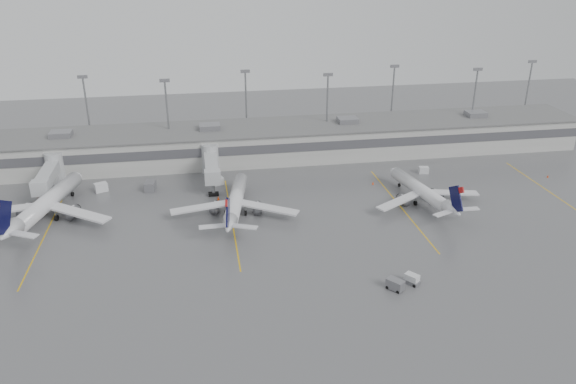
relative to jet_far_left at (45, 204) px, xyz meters
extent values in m
plane|color=#525255|center=(53.52, -30.09, -3.24)|extent=(260.00, 260.00, 0.00)
cube|color=#A2A29D|center=(53.52, 27.91, 0.76)|extent=(150.00, 16.00, 8.00)
cube|color=#47474C|center=(53.52, 19.86, 1.76)|extent=(150.00, 0.15, 2.20)
cube|color=#606060|center=(53.52, 27.91, 4.81)|extent=(152.00, 17.00, 0.30)
cube|color=slate|center=(-1.48, 27.91, 5.56)|extent=(5.00, 4.00, 1.30)
cube|color=slate|center=(103.52, 27.91, 5.56)|extent=(5.00, 4.00, 1.30)
cylinder|color=gray|center=(3.52, 37.41, 6.76)|extent=(0.44, 0.44, 20.00)
cube|color=slate|center=(3.52, 37.41, 16.96)|extent=(2.40, 0.50, 0.80)
cylinder|color=gray|center=(23.52, 29.91, 6.76)|extent=(0.44, 0.44, 20.00)
cube|color=slate|center=(23.52, 29.91, 16.96)|extent=(2.40, 0.50, 0.80)
cylinder|color=gray|center=(43.52, 37.41, 6.76)|extent=(0.44, 0.44, 20.00)
cube|color=slate|center=(43.52, 37.41, 16.96)|extent=(2.40, 0.50, 0.80)
cylinder|color=gray|center=(63.52, 29.91, 6.76)|extent=(0.44, 0.44, 20.00)
cube|color=slate|center=(63.52, 29.91, 16.96)|extent=(2.40, 0.50, 0.80)
cylinder|color=gray|center=(83.52, 37.41, 6.76)|extent=(0.44, 0.44, 20.00)
cube|color=slate|center=(83.52, 37.41, 16.96)|extent=(2.40, 0.50, 0.80)
cylinder|color=gray|center=(103.52, 29.91, 6.76)|extent=(0.44, 0.44, 20.00)
cube|color=slate|center=(103.52, 29.91, 16.96)|extent=(2.40, 0.50, 0.80)
cylinder|color=gray|center=(123.52, 37.41, 6.76)|extent=(0.44, 0.44, 20.00)
cube|color=slate|center=(123.52, 37.41, 16.96)|extent=(2.40, 0.50, 0.80)
cylinder|color=#A5A8AB|center=(-1.98, 19.91, 0.26)|extent=(4.00, 4.00, 7.00)
cube|color=#A5A8AB|center=(-1.98, 13.41, 1.06)|extent=(2.80, 13.00, 2.60)
cube|color=#A5A8AB|center=(-1.98, 5.91, 1.06)|extent=(3.40, 2.40, 3.00)
cylinder|color=gray|center=(-1.98, 5.91, -1.84)|extent=(0.70, 0.70, 2.80)
cube|color=black|center=(-1.98, 5.91, -2.89)|extent=(2.20, 1.20, 0.70)
cylinder|color=#A5A8AB|center=(33.02, 19.91, 0.26)|extent=(4.00, 4.00, 7.00)
cube|color=#A5A8AB|center=(33.02, 13.41, 1.06)|extent=(2.80, 13.00, 2.60)
cube|color=#A5A8AB|center=(33.02, 5.91, 1.06)|extent=(3.40, 2.40, 3.00)
cylinder|color=gray|center=(33.02, 5.91, -1.84)|extent=(0.70, 0.70, 2.80)
cube|color=black|center=(33.02, 5.91, -2.89)|extent=(2.20, 1.20, 0.70)
cube|color=#EBB10D|center=(1.02, -6.09, -3.24)|extent=(0.25, 40.00, 0.01)
cube|color=#EBB10D|center=(36.02, -6.09, -3.24)|extent=(0.25, 40.00, 0.01)
cube|color=#EBB10D|center=(71.02, -6.09, -3.24)|extent=(0.25, 40.00, 0.01)
cube|color=#EBB10D|center=(106.02, -6.09, -3.24)|extent=(0.25, 40.00, 0.01)
cylinder|color=silver|center=(0.41, 1.50, -0.06)|extent=(9.20, 23.32, 3.18)
cone|color=silver|center=(3.87, 14.17, -0.06)|extent=(3.85, 3.70, 3.18)
cone|color=silver|center=(-3.30, -12.09, 0.36)|extent=(4.46, 5.95, 3.18)
cube|color=silver|center=(-7.53, 0.59, -0.91)|extent=(13.89, 3.41, 0.37)
cube|color=silver|center=(6.78, -3.31, -0.91)|extent=(13.03, 9.86, 0.37)
cube|color=black|center=(-3.44, -12.60, 3.43)|extent=(1.88, 5.84, 6.93)
cylinder|color=black|center=(2.92, 10.70, -2.77)|extent=(0.61, 1.02, 0.95)
cylinder|color=black|center=(-2.29, 0.04, -2.66)|extent=(0.77, 1.25, 1.17)
cylinder|color=black|center=(2.00, -1.13, -2.66)|extent=(0.77, 1.25, 1.17)
cylinder|color=silver|center=(37.28, -2.73, -0.40)|extent=(6.60, 20.99, 2.84)
cone|color=silver|center=(39.42, 8.80, -0.40)|extent=(3.28, 3.13, 2.84)
cone|color=silver|center=(34.97, -15.11, -0.02)|extent=(3.66, 5.17, 2.84)
cube|color=silver|center=(30.28, -4.13, -1.16)|extent=(12.52, 4.04, 0.33)
cube|color=silver|center=(43.30, -6.55, -1.16)|extent=(11.98, 8.04, 0.33)
cube|color=black|center=(34.89, -15.57, 2.72)|extent=(1.25, 5.29, 6.19)
cube|color=#A00C0D|center=(34.66, -16.78, 5.18)|extent=(0.63, 1.93, 1.80)
cylinder|color=black|center=(38.84, 5.64, -2.82)|extent=(0.48, 0.90, 0.85)
cylinder|color=black|center=(34.98, -4.23, -2.72)|extent=(0.61, 1.10, 1.04)
cylinder|color=black|center=(38.88, -4.96, -2.72)|extent=(0.61, 1.10, 1.04)
cylinder|color=silver|center=(75.81, -3.90, -0.59)|extent=(6.18, 19.62, 2.65)
cone|color=silver|center=(73.80, 6.88, -0.59)|extent=(3.06, 2.92, 2.65)
cone|color=silver|center=(77.96, -15.47, -0.23)|extent=(3.42, 4.83, 2.65)
cube|color=silver|center=(70.17, -7.47, -1.30)|extent=(11.20, 7.52, 0.31)
cube|color=silver|center=(82.35, -5.20, -1.30)|extent=(11.70, 3.77, 0.31)
cube|color=black|center=(78.05, -15.90, 2.33)|extent=(1.17, 4.95, 5.79)
cube|color=#A00C0D|center=(78.26, -17.03, 4.63)|extent=(0.59, 1.81, 1.68)
cylinder|color=black|center=(74.35, 3.93, -2.84)|extent=(0.45, 0.84, 0.80)
cylinder|color=black|center=(74.31, -5.98, -2.76)|extent=(0.57, 1.03, 0.97)
cylinder|color=black|center=(77.96, -5.30, -2.76)|extent=(0.57, 1.03, 0.97)
cube|color=silver|center=(62.72, -34.07, -2.42)|extent=(2.44, 2.57, 1.64)
cube|color=slate|center=(62.72, -34.07, -2.92)|extent=(2.81, 2.97, 0.64)
cylinder|color=black|center=(61.58, -33.81, -2.99)|extent=(0.48, 0.53, 0.51)
cylinder|color=black|center=(62.72, -32.90, -2.99)|extent=(0.48, 0.53, 0.51)
cylinder|color=black|center=(62.72, -35.24, -2.99)|extent=(0.48, 0.53, 0.51)
cylinder|color=black|center=(63.86, -34.32, -2.99)|extent=(0.48, 0.53, 0.51)
cube|color=slate|center=(59.52, -35.27, -2.32)|extent=(2.91, 3.09, 1.65)
cylinder|color=black|center=(58.39, -34.93, -2.97)|extent=(0.51, 0.56, 0.54)
cylinder|color=black|center=(60.66, -35.60, -2.97)|extent=(0.51, 0.56, 0.54)
cube|color=silver|center=(8.70, 12.36, -2.29)|extent=(3.18, 2.69, 1.91)
cube|color=silver|center=(34.29, 11.88, -2.39)|extent=(2.77, 2.25, 1.70)
cube|color=silver|center=(82.90, 10.80, -2.46)|extent=(2.46, 1.88, 1.57)
cube|color=slate|center=(19.42, 11.06, -2.19)|extent=(2.52, 3.60, 2.10)
cone|color=#EE3E05|center=(-4.64, 11.85, -2.87)|extent=(0.47, 0.47, 0.74)
cone|color=#EE3E05|center=(33.90, 3.51, -2.84)|extent=(0.50, 0.50, 0.80)
cone|color=#EE3E05|center=(68.96, 6.19, -2.90)|extent=(0.43, 0.43, 0.68)
cone|color=#EE3E05|center=(110.52, 3.42, -2.91)|extent=(0.42, 0.42, 0.67)
camera|label=1|loc=(30.55, -106.15, 46.33)|focal=35.00mm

